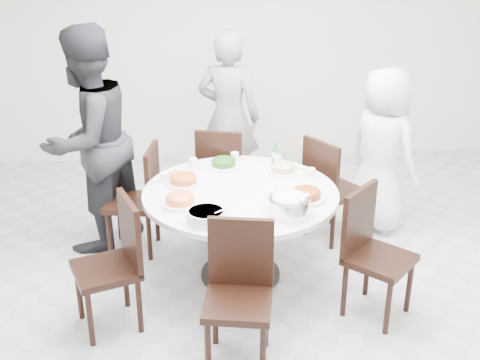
{
  "coord_description": "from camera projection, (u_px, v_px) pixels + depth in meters",
  "views": [
    {
      "loc": [
        -0.61,
        -3.85,
        2.65
      ],
      "look_at": [
        -0.27,
        0.37,
        0.82
      ],
      "focal_mm": 45.0,
      "sensor_mm": 36.0,
      "label": 1
    }
  ],
  "objects": [
    {
      "name": "dish_greens",
      "position": [
        224.0,
        164.0,
        5.01
      ],
      "size": [
        0.26,
        0.26,
        0.07
      ],
      "primitive_type": "cylinder",
      "color": "white",
      "rests_on": "dining_table"
    },
    {
      "name": "tea_cups",
      "position": [
        230.0,
        159.0,
        5.11
      ],
      "size": [
        0.07,
        0.07,
        0.08
      ],
      "primitive_type": "cylinder",
      "color": "white",
      "rests_on": "dining_table"
    },
    {
      "name": "dining_table",
      "position": [
        241.0,
        234.0,
        4.74
      ],
      "size": [
        1.5,
        1.5,
        0.75
      ],
      "primitive_type": "cylinder",
      "color": "white",
      "rests_on": "floor"
    },
    {
      "name": "floor",
      "position": [
        279.0,
        296.0,
        4.62
      ],
      "size": [
        6.0,
        6.0,
        0.01
      ],
      "primitive_type": "cube",
      "color": "#AEAEB3",
      "rests_on": "ground"
    },
    {
      "name": "chair_sw",
      "position": [
        105.0,
        267.0,
        4.1
      ],
      "size": [
        0.54,
        0.54,
        0.95
      ],
      "primitive_type": "cube",
      "rotation": [
        0.0,
        0.0,
        5.08
      ],
      "color": "black",
      "rests_on": "floor"
    },
    {
      "name": "diner_left",
      "position": [
        89.0,
        141.0,
        5.02
      ],
      "size": [
        1.13,
        1.18,
        1.92
      ],
      "primitive_type": "imported",
      "rotation": [
        0.0,
        0.0,
        4.1
      ],
      "color": "black",
      "rests_on": "floor"
    },
    {
      "name": "rice_bowl",
      "position": [
        289.0,
        206.0,
        4.2
      ],
      "size": [
        0.3,
        0.3,
        0.13
      ],
      "primitive_type": "cylinder",
      "color": "silver",
      "rests_on": "dining_table"
    },
    {
      "name": "dish_tofu",
      "position": [
        180.0,
        201.0,
        4.35
      ],
      "size": [
        0.27,
        0.27,
        0.07
      ],
      "primitive_type": "cylinder",
      "color": "white",
      "rests_on": "dining_table"
    },
    {
      "name": "chair_se",
      "position": [
        380.0,
        257.0,
        4.23
      ],
      "size": [
        0.59,
        0.59,
        0.95
      ],
      "primitive_type": "cube",
      "rotation": [
        0.0,
        0.0,
        7.09
      ],
      "color": "black",
      "rests_on": "floor"
    },
    {
      "name": "chair_ne",
      "position": [
        335.0,
        188.0,
        5.32
      ],
      "size": [
        0.58,
        0.58,
        0.95
      ],
      "primitive_type": "cube",
      "rotation": [
        0.0,
        0.0,
        2.14
      ],
      "color": "black",
      "rests_on": "floor"
    },
    {
      "name": "diner_right",
      "position": [
        382.0,
        150.0,
        5.4
      ],
      "size": [
        0.8,
        0.88,
        1.5
      ],
      "primitive_type": "imported",
      "rotation": [
        0.0,
        0.0,
        2.15
      ],
      "color": "white",
      "rests_on": "floor"
    },
    {
      "name": "dish_pale",
      "position": [
        283.0,
        170.0,
        4.9
      ],
      "size": [
        0.24,
        0.24,
        0.06
      ],
      "primitive_type": "cylinder",
      "color": "white",
      "rests_on": "dining_table"
    },
    {
      "name": "dish_redbrown",
      "position": [
        306.0,
        195.0,
        4.44
      ],
      "size": [
        0.28,
        0.28,
        0.07
      ],
      "primitive_type": "cylinder",
      "color": "white",
      "rests_on": "dining_table"
    },
    {
      "name": "chopsticks",
      "position": [
        239.0,
        159.0,
        5.19
      ],
      "size": [
        0.24,
        0.04,
        0.01
      ],
      "primitive_type": null,
      "color": "tan",
      "rests_on": "dining_table"
    },
    {
      "name": "diner_middle",
      "position": [
        229.0,
        117.0,
        5.95
      ],
      "size": [
        0.73,
        0.6,
        1.72
      ],
      "primitive_type": "imported",
      "rotation": [
        0.0,
        0.0,
        2.81
      ],
      "color": "black",
      "rests_on": "floor"
    },
    {
      "name": "beverage_bottle",
      "position": [
        275.0,
        153.0,
        5.05
      ],
      "size": [
        0.06,
        0.06,
        0.21
      ],
      "primitive_type": "cylinder",
      "color": "#2D723D",
      "rests_on": "dining_table"
    },
    {
      "name": "wall_back",
      "position": [
        245.0,
        41.0,
        6.81
      ],
      "size": [
        6.0,
        0.01,
        2.8
      ],
      "primitive_type": "cube",
      "color": "silver",
      "rests_on": "ground"
    },
    {
      "name": "chair_s",
      "position": [
        238.0,
        300.0,
        3.75
      ],
      "size": [
        0.49,
        0.49,
        0.95
      ],
      "primitive_type": "cube",
      "rotation": [
        0.0,
        0.0,
        6.11
      ],
      "color": "black",
      "rests_on": "floor"
    },
    {
      "name": "chair_n",
      "position": [
        223.0,
        173.0,
        5.62
      ],
      "size": [
        0.51,
        0.51,
        0.95
      ],
      "primitive_type": "cube",
      "rotation": [
        0.0,
        0.0,
        2.89
      ],
      "color": "black",
      "rests_on": "floor"
    },
    {
      "name": "soup_bowl",
      "position": [
        206.0,
        216.0,
        4.11
      ],
      "size": [
        0.27,
        0.27,
        0.08
      ],
      "primitive_type": "cylinder",
      "color": "white",
      "rests_on": "dining_table"
    },
    {
      "name": "chair_nw",
      "position": [
        132.0,
        200.0,
        5.09
      ],
      "size": [
        0.48,
        0.48,
        0.95
      ],
      "primitive_type": "cube",
      "rotation": [
        0.0,
        0.0,
        4.57
      ],
      "color": "black",
      "rests_on": "floor"
    },
    {
      "name": "dish_orange",
      "position": [
        183.0,
        180.0,
        4.69
      ],
      "size": [
        0.27,
        0.27,
        0.07
      ],
      "primitive_type": "cylinder",
      "color": "white",
      "rests_on": "dining_table"
    }
  ]
}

